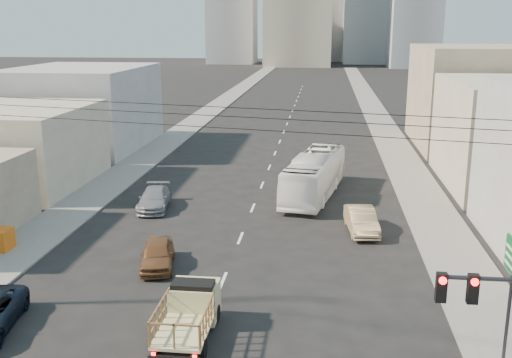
% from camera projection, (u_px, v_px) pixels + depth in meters
% --- Properties ---
extents(sidewalk_left, '(3.50, 180.00, 0.12)m').
position_uv_depth(sidewalk_left, '(215.00, 107.00, 89.81)').
color(sidewalk_left, slate).
rests_on(sidewalk_left, ground).
extents(sidewalk_right, '(3.50, 180.00, 0.12)m').
position_uv_depth(sidewalk_right, '(374.00, 110.00, 87.20)').
color(sidewalk_right, slate).
rests_on(sidewalk_right, ground).
extents(lane_dashes, '(0.15, 104.00, 0.01)m').
position_uv_depth(lane_dashes, '(285.00, 128.00, 72.16)').
color(lane_dashes, silver).
rests_on(lane_dashes, ground).
extents(flatbed_pickup, '(1.95, 4.41, 1.90)m').
position_uv_depth(flatbed_pickup, '(189.00, 310.00, 23.49)').
color(flatbed_pickup, '#CFC68B').
rests_on(flatbed_pickup, ground).
extents(city_bus, '(4.59, 11.38, 3.09)m').
position_uv_depth(city_bus, '(314.00, 175.00, 42.90)').
color(city_bus, white).
rests_on(city_bus, ground).
extents(sedan_brown, '(2.39, 4.25, 1.36)m').
position_uv_depth(sedan_brown, '(157.00, 254.00, 30.35)').
color(sedan_brown, brown).
rests_on(sedan_brown, ground).
extents(sedan_tan, '(2.04, 4.57, 1.46)m').
position_uv_depth(sedan_tan, '(361.00, 220.00, 35.51)').
color(sedan_tan, tan).
rests_on(sedan_tan, ground).
extents(sedan_grey, '(2.52, 4.88, 1.35)m').
position_uv_depth(sedan_grey, '(154.00, 199.00, 40.10)').
color(sedan_grey, gray).
rests_on(sedan_grey, ground).
extents(green_sign, '(0.18, 1.60, 5.00)m').
position_uv_depth(green_sign, '(512.00, 273.00, 20.43)').
color(green_sign, '#2D2D33').
rests_on(green_sign, ground).
extents(overhead_wires, '(23.01, 5.02, 0.72)m').
position_uv_depth(overhead_wires, '(187.00, 115.00, 20.38)').
color(overhead_wires, black).
rests_on(overhead_wires, ground).
extents(bldg_right_far, '(12.00, 16.00, 10.00)m').
position_uv_depth(bldg_right_far, '(479.00, 97.00, 60.04)').
color(bldg_right_far, gray).
rests_on(bldg_right_far, ground).
extents(bldg_left_mid, '(11.00, 12.00, 6.00)m').
position_uv_depth(bldg_left_mid, '(12.00, 146.00, 45.62)').
color(bldg_left_mid, '#A79E87').
rests_on(bldg_left_mid, ground).
extents(bldg_left_far, '(12.00, 16.00, 8.00)m').
position_uv_depth(bldg_left_far, '(82.00, 107.00, 59.86)').
color(bldg_left_far, gray).
rests_on(bldg_left_far, ground).
extents(midrise_ne, '(16.00, 16.00, 40.00)m').
position_uv_depth(midrise_ne, '(370.00, 0.00, 192.22)').
color(midrise_ne, '#919499').
rests_on(midrise_ne, ground).
extents(midrise_nw, '(15.00, 15.00, 34.00)m').
position_uv_depth(midrise_nw, '(232.00, 10.00, 193.04)').
color(midrise_nw, '#919499').
rests_on(midrise_nw, ground).
extents(midrise_east, '(14.00, 14.00, 28.00)m').
position_uv_depth(midrise_east, '(415.00, 18.00, 173.14)').
color(midrise_east, '#919499').
rests_on(midrise_east, ground).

